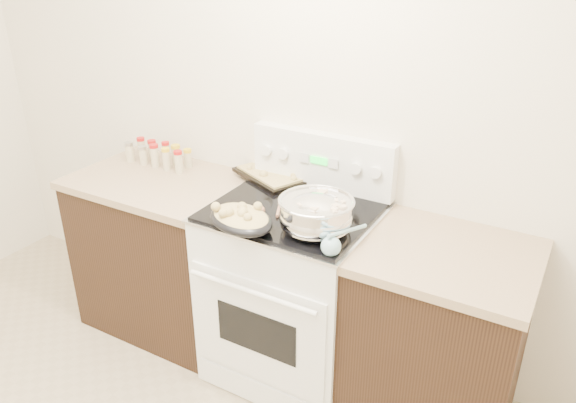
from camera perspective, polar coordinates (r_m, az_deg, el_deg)
The scene contains 9 objects.
counter_left at distance 3.29m, azimuth -12.13°, elevation -4.98°, with size 0.93×0.67×0.92m.
counter_right at distance 2.67m, azimuth 14.81°, elevation -13.44°, with size 0.73×0.67×0.92m.
kitchen_range at distance 2.85m, azimuth 0.55°, elevation -8.87°, with size 0.78×0.73×1.22m.
mixing_bowl at distance 2.40m, azimuth 2.87°, elevation -1.36°, with size 0.39×0.39×0.19m.
roasting_pan at distance 2.44m, azimuth -4.83°, elevation -1.69°, with size 0.39×0.33×0.11m.
baking_sheet at distance 2.96m, azimuth -1.37°, elevation 2.86°, with size 0.48×0.42×0.06m.
wooden_spoon at distance 2.60m, azimuth -2.12°, elevation -0.70°, with size 0.12×0.23×0.04m.
blue_ladle at distance 2.26m, azimuth 4.57°, elevation -4.38°, with size 0.10×0.28×0.10m.
spice_jars at distance 3.26m, azimuth -12.98°, elevation 4.69°, with size 0.40×0.15×0.13m.
Camera 1 is at (1.50, -0.63, 2.10)m, focal length 35.00 mm.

